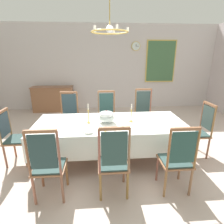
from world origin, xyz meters
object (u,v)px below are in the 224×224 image
Objects in this scene: chair_north_b at (107,115)px; spoon_secondary at (105,132)px; spoon_primary at (83,133)px; mounted_clock at (136,46)px; chandelier at (110,31)px; chair_south_c at (177,158)px; bowl_near_right at (111,132)px; chair_head_east at (200,129)px; candlestick_east at (131,115)px; chair_head_west at (14,136)px; framed_painting at (161,62)px; bowl_near_left at (89,132)px; sideboard at (53,99)px; chair_north_a at (69,116)px; candlestick_west at (88,115)px; dining_table at (110,126)px; chair_south_b at (113,161)px; soup_tureen at (106,117)px; chair_north_c at (144,113)px; chair_south_a at (48,164)px.

chair_north_b is 1.44m from spoon_secondary.
spoon_primary is at bearing -168.56° from spoon_secondary.
mounted_clock is 0.48× the size of chandelier.
bowl_near_right is (-0.92, 0.52, 0.22)m from chair_south_c.
chandelier is (-0.91, 0.98, 1.79)m from chair_south_c.
spoon_primary is (-2.29, -0.44, 0.21)m from chair_head_east.
candlestick_east reaches higher than spoon_primary.
chair_head_west is 0.70× the size of framed_painting.
bowl_near_left is 0.10× the size of sideboard.
chair_north_b is (0.90, 0.00, 0.00)m from chair_north_a.
chair_north_b is at bearing -129.92° from framed_painting.
bowl_near_right is at bearing -106.49° from mounted_clock.
chair_north_b is at bearing 82.33° from spoon_primary.
candlestick_east is at bearing -0.00° from candlestick_west.
chair_south_c is at bearing -36.91° from candlestick_west.
dining_table is at bearing -120.89° from framed_painting.
chair_head_west is at bearing -180.00° from dining_table.
chair_south_b is 1.03× the size of chair_south_c.
chair_head_west is at bearing 48.24° from chair_north_a.
chair_head_west is (-1.78, -0.99, -0.04)m from chair_north_b.
candlestick_east is 1.99× the size of spoon_secondary.
mounted_clock reaches higher than chair_south_c.
candlestick_west is (0.52, -0.99, 0.33)m from chair_north_a.
chandelier reaches higher than chair_south_c.
soup_tureen is at bearing 0.00° from candlestick_west.
chair_north_c is at bearing -179.92° from chair_north_a.
chair_north_c reaches higher than chair_north_a.
bowl_near_right reaches higher than dining_table.
sideboard is 0.96× the size of framed_painting.
chair_head_east is (1.81, 0.00, -0.13)m from dining_table.
bowl_near_left is 4.54m from mounted_clock.
chair_north_a is at bearing 117.78° from candlestick_west.
chair_north_a is at bearing 117.50° from spoon_primary.
chair_head_west is at bearing 90.81° from sideboard.
chair_head_east reaches higher than chair_head_west.
chair_head_west is at bearing 20.05° from chair_north_c.
chair_north_c is 1.42m from soup_tureen.
chair_head_east reaches higher than bowl_near_right.
chair_north_c is 3.05m from framed_painting.
candlestick_east is at bearing 51.11° from spoon_secondary.
chair_south_a is 5.58m from framed_painting.
bowl_near_left reaches higher than spoon_secondary.
spoon_secondary is at bearing 54.35° from chair_north_c.
framed_painting reaches higher than sideboard.
chair_south_a is at bearing -123.89° from framed_painting.
dining_table is 2.47× the size of chair_south_b.
chair_head_east is 4.92m from sideboard.
chair_south_c is (1.83, 0.00, -0.01)m from chair_south_a.
chair_north_c is at bearing 57.52° from bowl_near_right.
candlestick_east reaches higher than sideboard.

